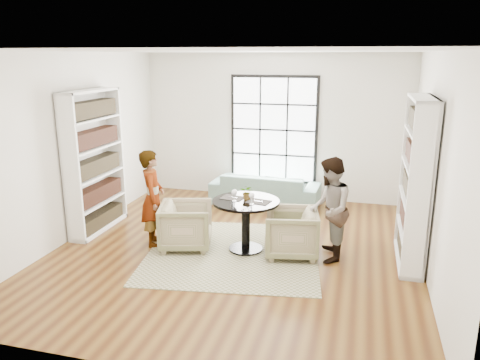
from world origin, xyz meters
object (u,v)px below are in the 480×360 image
(flower_centerpiece, at_px, (248,192))
(wine_glass_left, at_px, (234,193))
(sofa, at_px, (265,189))
(armchair_right, at_px, (291,233))
(person_left, at_px, (153,198))
(armchair_left, at_px, (186,226))
(person_right, at_px, (329,210))
(wine_glass_right, at_px, (252,196))
(pedestal_table, at_px, (246,214))

(flower_centerpiece, bearing_deg, wine_glass_left, -140.78)
(sofa, bearing_deg, armchair_right, 112.79)
(person_left, height_order, flower_centerpiece, person_left)
(armchair_left, bearing_deg, person_right, -101.83)
(armchair_right, height_order, wine_glass_right, wine_glass_right)
(wine_glass_left, bearing_deg, person_right, 4.21)
(person_right, relative_size, flower_centerpiece, 6.68)
(person_left, xyz_separation_m, wine_glass_right, (1.62, -0.05, 0.18))
(person_left, bearing_deg, person_right, -107.17)
(wine_glass_left, relative_size, flower_centerpiece, 0.81)
(pedestal_table, relative_size, person_left, 0.67)
(wine_glass_left, bearing_deg, flower_centerpiece, 39.22)
(wine_glass_left, bearing_deg, person_left, -178.88)
(armchair_left, height_order, armchair_right, armchair_left)
(pedestal_table, relative_size, wine_glass_left, 5.43)
(armchair_left, relative_size, armchair_right, 1.01)
(wine_glass_left, xyz_separation_m, wine_glass_right, (0.29, -0.08, -0.00))
(person_right, bearing_deg, person_left, -91.75)
(armchair_left, height_order, flower_centerpiece, flower_centerpiece)
(wine_glass_right, bearing_deg, person_right, 9.19)
(pedestal_table, bearing_deg, wine_glass_right, -53.03)
(wine_glass_left, height_order, flower_centerpiece, flower_centerpiece)
(person_right, bearing_deg, pedestal_table, -94.23)
(person_right, distance_m, wine_glass_left, 1.42)
(armchair_right, distance_m, wine_glass_right, 0.84)
(armchair_left, relative_size, person_left, 0.52)
(person_right, xyz_separation_m, wine_glass_right, (-1.12, -0.18, 0.18))
(wine_glass_left, xyz_separation_m, flower_centerpiece, (0.17, 0.14, -0.02))
(armchair_left, height_order, person_left, person_left)
(wine_glass_left, bearing_deg, pedestal_table, 32.30)
(pedestal_table, height_order, armchair_right, pedestal_table)
(person_right, bearing_deg, armchair_left, -91.07)
(flower_centerpiece, bearing_deg, armchair_right, -3.05)
(sofa, height_order, person_right, person_right)
(armchair_right, bearing_deg, wine_glass_right, -82.58)
(pedestal_table, relative_size, armchair_left, 1.28)
(armchair_left, distance_m, wine_glass_left, 0.97)
(wine_glass_right, bearing_deg, wine_glass_left, 164.98)
(person_left, bearing_deg, armchair_left, -109.89)
(sofa, bearing_deg, wine_glass_right, 99.56)
(armchair_left, xyz_separation_m, flower_centerpiece, (0.95, 0.17, 0.57))
(armchair_right, bearing_deg, sofa, -169.66)
(armchair_left, bearing_deg, wine_glass_right, -107.98)
(sofa, relative_size, wine_glass_right, 11.69)
(wine_glass_right, bearing_deg, pedestal_table, 126.97)
(sofa, xyz_separation_m, person_left, (-1.28, -2.53, 0.45))
(armchair_right, bearing_deg, person_right, 79.76)
(pedestal_table, relative_size, person_right, 0.66)
(pedestal_table, xyz_separation_m, wine_glass_left, (-0.16, -0.10, 0.36))
(person_left, bearing_deg, armchair_right, -106.49)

